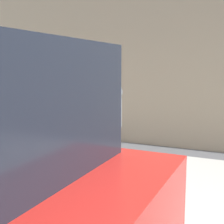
% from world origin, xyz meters
% --- Properties ---
extents(sidewalk, '(24.00, 2.80, 0.11)m').
position_xyz_m(sidewalk, '(0.00, 2.20, 0.05)').
color(sidewalk, '#ADAAA3').
rests_on(sidewalk, ground_plane).
extents(parking_meter, '(0.19, 0.12, 1.40)m').
position_xyz_m(parking_meter, '(0.03, 1.10, 1.07)').
color(parking_meter, '#2D2D30').
rests_on(parking_meter, sidewalk).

